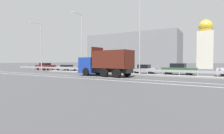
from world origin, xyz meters
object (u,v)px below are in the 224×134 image
object	(u,v)px
parked_car_1	(66,67)
parked_car_3	(117,68)
parked_car_5	(179,69)
church_tower	(205,45)
parked_car_4	(144,69)
parked_car_2	(90,68)
street_lamp_0	(40,45)
street_lamp_1	(81,40)
parked_car_0	(45,66)
median_road_sign	(100,66)
street_lamp_2	(139,31)
dump_truck	(100,66)

from	to	relation	value
parked_car_1	parked_car_3	distance (m)	11.66
parked_car_5	church_tower	distance (m)	23.94
parked_car_4	church_tower	bearing A→B (deg)	-20.60
parked_car_2	street_lamp_0	bearing A→B (deg)	-69.79
parked_car_2	parked_car_5	xyz separation A→B (m)	(15.47, 0.24, 0.11)
street_lamp_1	parked_car_1	distance (m)	9.37
parked_car_3	parked_car_0	bearing A→B (deg)	93.63
median_road_sign	parked_car_2	bearing A→B (deg)	142.74
street_lamp_0	church_tower	size ratio (longest dim) A/B	0.71
parked_car_1	street_lamp_1	bearing A→B (deg)	-114.19
median_road_sign	street_lamp_0	distance (m)	14.34
street_lamp_1	parked_car_4	distance (m)	11.08
parked_car_1	church_tower	xyz separation A→B (m)	(24.10, 23.23, 5.29)
parked_car_0	parked_car_4	distance (m)	22.50
parked_car_3	parked_car_5	size ratio (longest dim) A/B	0.82
median_road_sign	parked_car_1	xyz separation A→B (m)	(-10.77, 3.71, -0.56)
street_lamp_1	church_tower	distance (m)	31.88
parked_car_3	parked_car_4	world-z (taller)	parked_car_3
median_road_sign	church_tower	size ratio (longest dim) A/B	0.17
street_lamp_0	parked_car_0	bearing A→B (deg)	129.82
street_lamp_2	church_tower	bearing A→B (deg)	76.12
church_tower	street_lamp_2	bearing A→B (deg)	-103.88
parked_car_1	parked_car_4	bearing A→B (deg)	-88.01
street_lamp_1	parked_car_5	distance (m)	15.71
dump_truck	parked_car_5	distance (m)	11.19
dump_truck	street_lamp_1	world-z (taller)	street_lamp_1
dump_truck	parked_car_2	bearing A→B (deg)	49.93
median_road_sign	church_tower	distance (m)	30.42
parked_car_2	parked_car_5	bearing A→B (deg)	90.31
parked_car_2	parked_car_3	bearing A→B (deg)	94.24
street_lamp_0	church_tower	distance (m)	38.29
parked_car_2	parked_car_4	size ratio (longest dim) A/B	1.10
parked_car_0	street_lamp_0	bearing A→B (deg)	37.63
median_road_sign	church_tower	xyz separation A→B (m)	(13.33, 26.93, 4.74)
street_lamp_1	parked_car_0	xyz separation A→B (m)	(-12.99, 3.34, -4.57)
median_road_sign	parked_car_4	xyz separation A→B (m)	(5.91, 3.24, -0.48)
street_lamp_1	parked_car_1	world-z (taller)	street_lamp_1
dump_truck	parked_car_0	xyz separation A→B (m)	(-18.90, 6.67, -0.53)
parked_car_3	street_lamp_0	bearing A→B (deg)	106.77
parked_car_2	parked_car_4	xyz separation A→B (m)	(10.42, -0.19, 0.02)
parked_car_2	parked_car_0	bearing A→B (deg)	-89.81
street_lamp_0	church_tower	xyz separation A→B (m)	(27.12, 27.02, 0.80)
street_lamp_0	parked_car_4	bearing A→B (deg)	9.60
dump_truck	median_road_sign	size ratio (longest dim) A/B	3.47
parked_car_4	median_road_sign	bearing A→B (deg)	115.53
parked_car_4	parked_car_1	bearing A→B (deg)	85.19
street_lamp_0	parked_car_5	bearing A→B (deg)	8.63
dump_truck	street_lamp_2	distance (m)	7.00
street_lamp_1	parked_car_1	xyz separation A→B (m)	(-7.17, 3.77, -4.71)
parked_car_2	parked_car_5	world-z (taller)	parked_car_5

